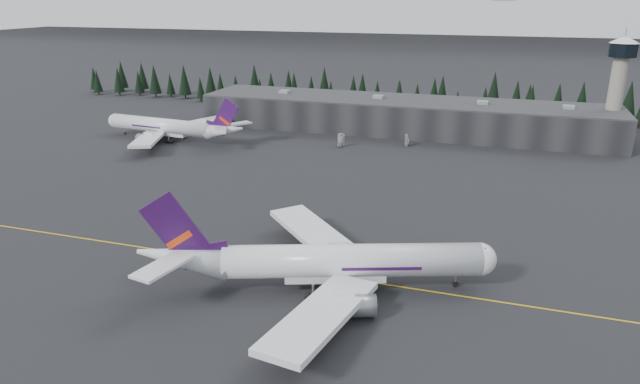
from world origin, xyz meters
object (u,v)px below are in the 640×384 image
(jet_parked, at_px, (172,127))
(gse_vehicle_b, at_px, (407,144))
(jet_main, at_px, (320,262))
(control_tower, at_px, (618,79))
(terminal, at_px, (403,115))
(gse_vehicle_a, at_px, (341,145))

(jet_parked, relative_size, gse_vehicle_b, 13.41)
(jet_parked, bearing_deg, jet_main, 139.40)
(control_tower, xyz_separation_m, gse_vehicle_b, (-68.93, -26.27, -22.64))
(terminal, distance_m, jet_main, 132.50)
(control_tower, relative_size, jet_main, 0.59)
(jet_parked, bearing_deg, terminal, -146.45)
(gse_vehicle_a, relative_size, gse_vehicle_b, 1.15)
(control_tower, distance_m, jet_parked, 160.76)
(jet_main, xyz_separation_m, gse_vehicle_b, (-2.88, 108.93, -4.71))
(jet_parked, bearing_deg, control_tower, -158.28)
(terminal, height_order, gse_vehicle_a, terminal)
(control_tower, distance_m, gse_vehicle_a, 100.12)
(gse_vehicle_a, bearing_deg, jet_parked, 160.53)
(gse_vehicle_b, bearing_deg, jet_parked, -92.09)
(control_tower, relative_size, gse_vehicle_a, 7.33)
(terminal, xyz_separation_m, gse_vehicle_b, (6.07, -23.27, -5.54))
(jet_main, distance_m, jet_parked, 125.57)
(control_tower, relative_size, jet_parked, 0.63)
(control_tower, bearing_deg, jet_parked, -163.69)
(terminal, xyz_separation_m, jet_parked, (-78.27, -41.86, -1.31))
(jet_main, bearing_deg, gse_vehicle_b, 71.91)
(control_tower, bearing_deg, gse_vehicle_b, -159.14)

